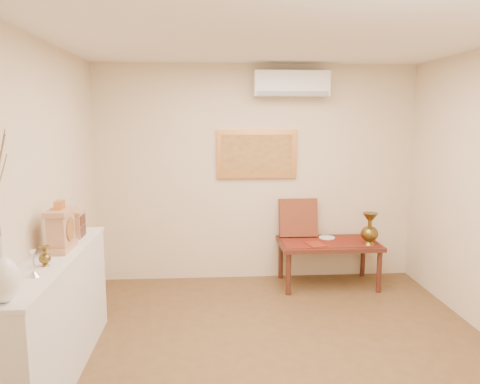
{
  "coord_description": "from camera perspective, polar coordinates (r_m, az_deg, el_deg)",
  "views": [
    {
      "loc": [
        -0.61,
        -3.57,
        2.04
      ],
      "look_at": [
        -0.28,
        1.15,
        1.29
      ],
      "focal_mm": 35.0,
      "sensor_mm": 36.0,
      "label": 1
    }
  ],
  "objects": [
    {
      "name": "candlestick",
      "position": [
        3.49,
        -23.92,
        -7.94
      ],
      "size": [
        0.09,
        0.09,
        0.19
      ],
      "primitive_type": null,
      "color": "silver",
      "rests_on": "display_ledge"
    },
    {
      "name": "cushion",
      "position": [
        5.96,
        7.1,
        -3.11
      ],
      "size": [
        0.48,
        0.2,
        0.49
      ],
      "primitive_type": "cube",
      "rotation": [
        -0.21,
        0.0,
        0.0
      ],
      "color": "#5A1213",
      "rests_on": "table_cloth"
    },
    {
      "name": "plate",
      "position": [
        5.97,
        10.55,
        -5.49
      ],
      "size": [
        0.2,
        0.2,
        0.01
      ],
      "primitive_type": "cylinder",
      "color": "white",
      "rests_on": "table_cloth"
    },
    {
      "name": "display_ledge",
      "position": [
        4.08,
        -21.62,
        -14.02
      ],
      "size": [
        0.37,
        2.02,
        0.98
      ],
      "color": "silver",
      "rests_on": "floor"
    },
    {
      "name": "low_table",
      "position": [
        5.85,
        10.71,
        -6.59
      ],
      "size": [
        1.2,
        0.7,
        0.55
      ],
      "color": "#4E2217",
      "rests_on": "floor"
    },
    {
      "name": "floor",
      "position": [
        4.16,
        5.34,
        -20.45
      ],
      "size": [
        4.5,
        4.5,
        0.0
      ],
      "primitive_type": "plane",
      "color": "brown",
      "rests_on": "ground"
    },
    {
      "name": "ceiling",
      "position": [
        3.68,
        5.99,
        19.23
      ],
      "size": [
        4.5,
        4.5,
        0.0
      ],
      "primitive_type": "plane",
      "rotation": [
        3.14,
        0.0,
        0.0
      ],
      "color": "white",
      "rests_on": "ground"
    },
    {
      "name": "mantel_clock",
      "position": [
        4.06,
        -20.97,
        -4.24
      ],
      "size": [
        0.17,
        0.36,
        0.41
      ],
      "color": "tan",
      "rests_on": "display_ledge"
    },
    {
      "name": "wall_front",
      "position": [
        1.61,
        19.6,
        -17.05
      ],
      "size": [
        4.0,
        0.02,
        2.7
      ],
      "primitive_type": "cube",
      "color": "beige",
      "rests_on": "ground"
    },
    {
      "name": "brass_urn_tall",
      "position": [
        5.73,
        15.54,
        -3.94
      ],
      "size": [
        0.21,
        0.21,
        0.47
      ],
      "primitive_type": null,
      "color": "brown",
      "rests_on": "table_cloth"
    },
    {
      "name": "brass_urn_small",
      "position": [
        3.69,
        -22.73,
        -6.88
      ],
      "size": [
        0.09,
        0.09,
        0.19
      ],
      "primitive_type": null,
      "color": "brown",
      "rests_on": "display_ledge"
    },
    {
      "name": "table_cloth",
      "position": [
        5.84,
        10.73,
        -5.93
      ],
      "size": [
        1.14,
        0.59,
        0.01
      ],
      "primitive_type": "cube",
      "color": "maroon",
      "rests_on": "low_table"
    },
    {
      "name": "painting",
      "position": [
        5.84,
        2.06,
        4.66
      ],
      "size": [
        1.0,
        0.06,
        0.6
      ],
      "color": "#CF8842",
      "rests_on": "wall_back"
    },
    {
      "name": "wall_back",
      "position": [
        5.89,
        2.02,
        2.25
      ],
      "size": [
        4.0,
        0.02,
        2.7
      ],
      "primitive_type": "cube",
      "color": "beige",
      "rests_on": "ground"
    },
    {
      "name": "ac_unit",
      "position": [
        5.79,
        6.26,
        12.97
      ],
      "size": [
        0.9,
        0.25,
        0.3
      ],
      "color": "white",
      "rests_on": "wall_back"
    },
    {
      "name": "wall_left",
      "position": [
        3.89,
        -24.8,
        -2.09
      ],
      "size": [
        0.02,
        4.5,
        2.7
      ],
      "primitive_type": "cube",
      "color": "beige",
      "rests_on": "ground"
    },
    {
      "name": "wooden_chest",
      "position": [
        4.45,
        -19.54,
        -3.72
      ],
      "size": [
        0.16,
        0.21,
        0.24
      ],
      "color": "tan",
      "rests_on": "display_ledge"
    },
    {
      "name": "menu",
      "position": [
        5.64,
        9.19,
        -6.32
      ],
      "size": [
        0.24,
        0.29,
        0.01
      ],
      "primitive_type": "cube",
      "rotation": [
        0.0,
        0.0,
        0.25
      ],
      "color": "maroon",
      "rests_on": "table_cloth"
    }
  ]
}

